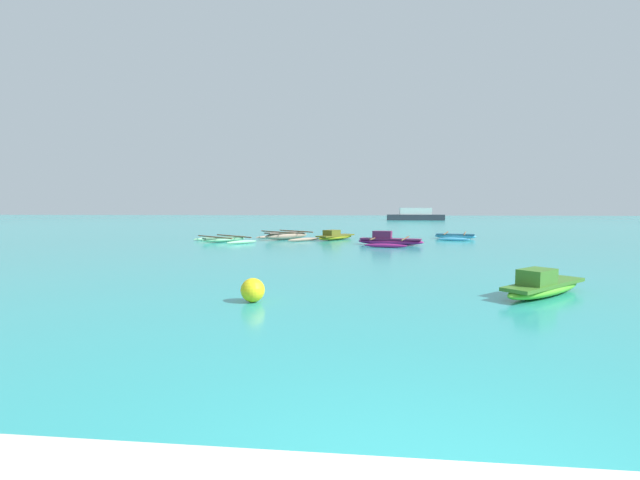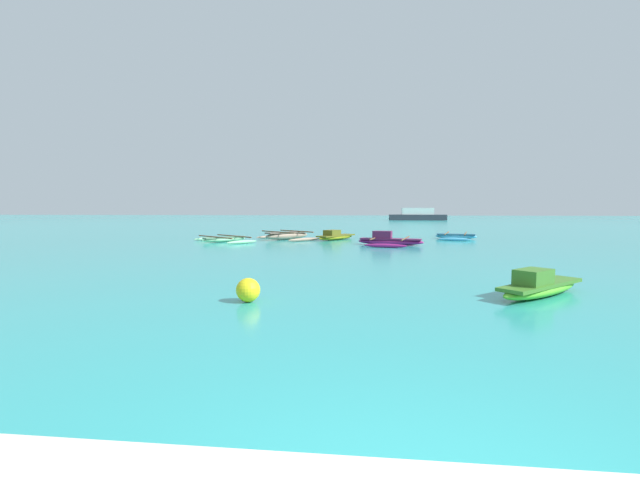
# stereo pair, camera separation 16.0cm
# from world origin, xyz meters

# --- Properties ---
(moored_boat_0) EXTENTS (4.27, 4.18, 0.55)m
(moored_boat_0) POSITION_xyz_m (-5.47, 24.50, 0.25)
(moored_boat_0) COLOR gray
(moored_boat_0) RESTS_ON ground_plane
(moored_boat_1) EXTENTS (2.49, 3.39, 0.63)m
(moored_boat_1) POSITION_xyz_m (-2.42, 24.71, 0.22)
(moored_boat_1) COLOR olive
(moored_boat_1) RESTS_ON ground_plane
(moored_boat_2) EXTENTS (4.24, 4.00, 0.36)m
(moored_boat_2) POSITION_xyz_m (-8.78, 22.22, 0.16)
(moored_boat_2) COLOR #82C993
(moored_boat_2) RESTS_ON ground_plane
(moored_boat_3) EXTENTS (2.62, 2.53, 0.64)m
(moored_boat_3) POSITION_xyz_m (3.43, 7.87, 0.23)
(moored_boat_3) COLOR #58BD2D
(moored_boat_3) RESTS_ON ground_plane
(moored_boat_4) EXTENTS (3.59, 3.71, 0.75)m
(moored_boat_4) POSITION_xyz_m (0.75, 21.10, 0.25)
(moored_boat_4) COLOR #921D6C
(moored_boat_4) RESTS_ON ground_plane
(moored_boat_5) EXTENTS (2.77, 4.13, 0.39)m
(moored_boat_5) POSITION_xyz_m (5.28, 26.28, 0.18)
(moored_boat_5) COLOR #53B5E9
(moored_boat_5) RESTS_ON ground_plane
(mooring_buoy_0) EXTENTS (0.51, 0.51, 0.51)m
(mooring_buoy_0) POSITION_xyz_m (-2.91, 6.59, 0.25)
(mooring_buoy_0) COLOR yellow
(mooring_buoy_0) RESTS_ON ground_plane
(distant_ferry) EXTENTS (9.38, 2.06, 2.06)m
(distant_ferry) POSITION_xyz_m (7.94, 70.97, 0.84)
(distant_ferry) COLOR #2D333D
(distant_ferry) RESTS_ON ground_plane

